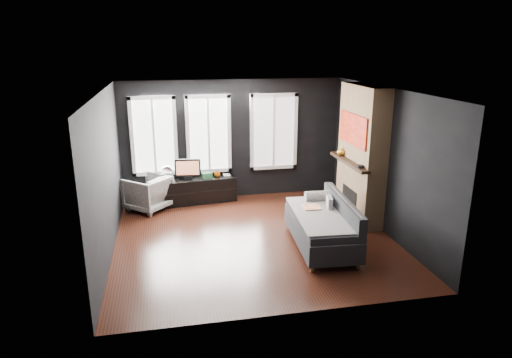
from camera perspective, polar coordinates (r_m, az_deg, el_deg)
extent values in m
plane|color=black|center=(8.50, -0.26, -7.41)|extent=(5.00, 5.00, 0.00)
plane|color=white|center=(7.80, -0.29, 11.02)|extent=(5.00, 5.00, 0.00)
cube|color=black|center=(10.44, -2.93, 4.95)|extent=(5.00, 0.02, 2.70)
cube|color=black|center=(7.97, -18.21, 0.40)|extent=(0.02, 5.00, 2.70)
cube|color=black|center=(8.85, 15.82, 2.19)|extent=(0.02, 5.00, 2.70)
cube|color=gray|center=(8.39, 9.13, -3.31)|extent=(0.15, 0.36, 0.35)
imported|color=silver|center=(10.05, -13.38, -1.51)|extent=(1.09, 1.09, 0.82)
imported|color=#DA6008|center=(10.34, -4.88, 0.66)|extent=(0.14, 0.11, 0.14)
imported|color=tan|center=(10.40, -4.10, 0.99)|extent=(0.15, 0.02, 0.21)
cube|color=#337344|center=(10.26, -6.14, 0.47)|extent=(0.24, 0.17, 0.12)
imported|color=gold|center=(9.60, 10.60, 3.45)|extent=(0.20, 0.21, 0.18)
cylinder|color=black|center=(8.73, 12.99, 1.53)|extent=(0.14, 0.14, 0.04)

